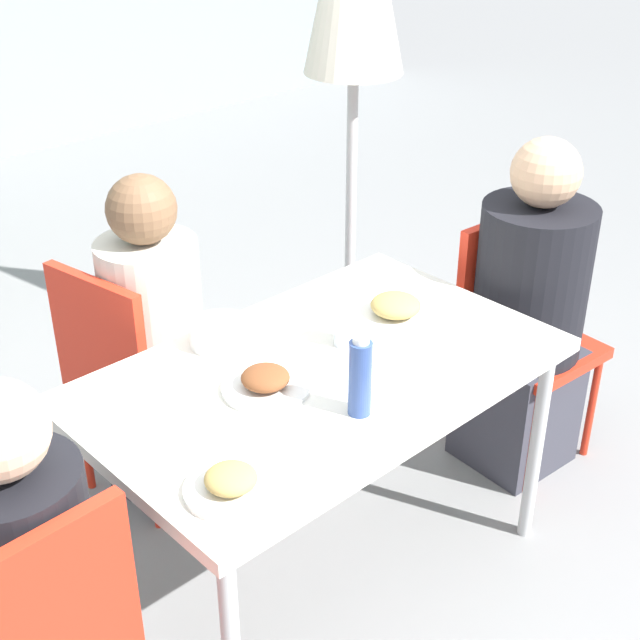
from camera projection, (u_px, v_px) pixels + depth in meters
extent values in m
plane|color=gray|center=(320.00, 567.00, 2.83)|extent=(24.00, 24.00, 0.00)
cube|color=silver|center=(320.00, 373.00, 2.47)|extent=(1.33, 0.82, 0.04)
cylinder|color=#B7B7B7|center=(536.00, 447.00, 2.79)|extent=(0.04, 0.04, 0.71)
cylinder|color=#B7B7B7|center=(80.00, 516.00, 2.51)|extent=(0.04, 0.04, 0.71)
cylinder|color=#B7B7B7|center=(376.00, 362.00, 3.24)|extent=(0.04, 0.04, 0.71)
cube|color=red|center=(48.00, 617.00, 1.78)|extent=(0.40, 0.05, 0.42)
cylinder|color=red|center=(61.00, 633.00, 2.33)|extent=(0.03, 0.03, 0.42)
cylinder|color=black|center=(23.00, 554.00, 1.92)|extent=(0.31, 0.31, 0.44)
cube|color=red|center=(532.00, 349.00, 3.14)|extent=(0.43, 0.43, 0.04)
cube|color=red|center=(499.00, 273.00, 3.16)|extent=(0.40, 0.06, 0.42)
cylinder|color=red|center=(592.00, 407.00, 3.24)|extent=(0.03, 0.03, 0.42)
cylinder|color=red|center=(531.00, 443.00, 3.05)|extent=(0.03, 0.03, 0.42)
cylinder|color=red|center=(518.00, 368.00, 3.47)|extent=(0.03, 0.03, 0.42)
cylinder|color=red|center=(458.00, 399.00, 3.28)|extent=(0.03, 0.03, 0.42)
cube|color=#383842|center=(516.00, 403.00, 3.22)|extent=(0.36, 0.36, 0.46)
cylinder|color=black|center=(532.00, 280.00, 2.98)|extent=(0.38, 0.38, 0.53)
sphere|color=tan|center=(546.00, 173.00, 2.79)|extent=(0.23, 0.23, 0.23)
cube|color=red|center=(149.00, 376.00, 2.99)|extent=(0.46, 0.46, 0.04)
cube|color=red|center=(99.00, 339.00, 2.75)|extent=(0.11, 0.40, 0.42)
cylinder|color=red|center=(156.00, 394.00, 3.31)|extent=(0.03, 0.03, 0.42)
cylinder|color=red|center=(224.00, 427.00, 3.13)|extent=(0.03, 0.03, 0.42)
cylinder|color=red|center=(85.00, 438.00, 3.07)|extent=(0.03, 0.03, 0.42)
cylinder|color=red|center=(154.00, 476.00, 2.89)|extent=(0.03, 0.03, 0.42)
cube|color=#383842|center=(165.00, 433.00, 3.06)|extent=(0.33, 0.33, 0.46)
cylinder|color=beige|center=(152.00, 312.00, 2.83)|extent=(0.32, 0.32, 0.49)
sphere|color=brown|center=(141.00, 209.00, 2.66)|extent=(0.22, 0.22, 0.22)
cylinder|color=#333333|center=(348.00, 343.00, 4.00)|extent=(0.36, 0.36, 0.05)
cylinder|color=#BCBCBC|center=(352.00, 115.00, 3.50)|extent=(0.04, 0.04, 2.13)
cylinder|color=white|center=(266.00, 388.00, 2.36)|extent=(0.24, 0.24, 0.01)
ellipsoid|color=brown|center=(265.00, 378.00, 2.34)|extent=(0.13, 0.13, 0.05)
cylinder|color=white|center=(231.00, 489.00, 2.00)|extent=(0.22, 0.22, 0.01)
ellipsoid|color=tan|center=(231.00, 478.00, 1.98)|extent=(0.12, 0.12, 0.05)
cylinder|color=white|center=(395.00, 316.00, 2.70)|extent=(0.28, 0.28, 0.01)
ellipsoid|color=tan|center=(396.00, 305.00, 2.68)|extent=(0.15, 0.15, 0.06)
cylinder|color=#334C8E|center=(360.00, 378.00, 2.22)|extent=(0.06, 0.06, 0.21)
cylinder|color=white|center=(361.00, 340.00, 2.17)|extent=(0.04, 0.04, 0.02)
cylinder|color=silver|center=(347.00, 327.00, 2.55)|extent=(0.07, 0.07, 0.11)
cylinder|color=white|center=(221.00, 333.00, 2.56)|extent=(0.18, 0.18, 0.06)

